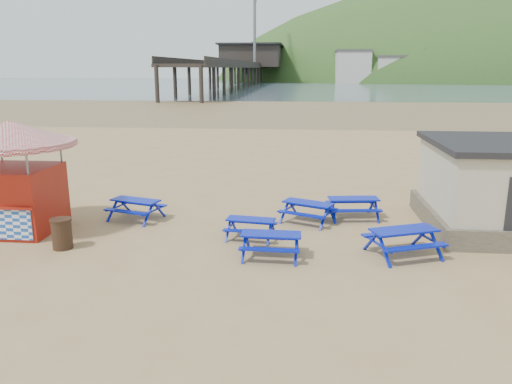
# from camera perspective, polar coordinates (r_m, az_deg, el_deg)

# --- Properties ---
(ground) EXTENTS (400.00, 400.00, 0.00)m
(ground) POSITION_cam_1_polar(r_m,az_deg,el_deg) (17.91, -2.24, -4.22)
(ground) COLOR tan
(ground) RESTS_ON ground
(wet_sand) EXTENTS (400.00, 400.00, 0.00)m
(wet_sand) POSITION_cam_1_polar(r_m,az_deg,el_deg) (72.12, 3.53, 9.52)
(wet_sand) COLOR olive
(wet_sand) RESTS_ON ground
(sea) EXTENTS (400.00, 400.00, 0.00)m
(sea) POSITION_cam_1_polar(r_m,az_deg,el_deg) (186.96, 4.71, 12.23)
(sea) COLOR #4A5D6A
(sea) RESTS_ON ground
(picnic_table_blue_a) EXTENTS (2.20, 1.97, 0.77)m
(picnic_table_blue_a) POSITION_cam_1_polar(r_m,az_deg,el_deg) (19.45, -13.56, -1.94)
(picnic_table_blue_a) COLOR #0A2AB7
(picnic_table_blue_a) RESTS_ON ground
(picnic_table_blue_b) EXTENTS (2.28, 2.10, 0.77)m
(picnic_table_blue_b) POSITION_cam_1_polar(r_m,az_deg,el_deg) (18.66, 5.94, -2.30)
(picnic_table_blue_b) COLOR #0A2AB7
(picnic_table_blue_b) RESTS_ON ground
(picnic_table_blue_c) EXTENTS (2.06, 1.74, 0.79)m
(picnic_table_blue_c) POSITION_cam_1_polar(r_m,az_deg,el_deg) (19.43, 11.04, -1.80)
(picnic_table_blue_c) COLOR #0A2AB7
(picnic_table_blue_c) RESTS_ON ground
(picnic_table_blue_d) EXTENTS (1.84, 1.50, 0.75)m
(picnic_table_blue_d) POSITION_cam_1_polar(r_m,az_deg,el_deg) (15.21, 1.72, -6.07)
(picnic_table_blue_d) COLOR #0A2AB7
(picnic_table_blue_d) RESTS_ON ground
(picnic_table_blue_e) EXTENTS (1.78, 1.51, 0.68)m
(picnic_table_blue_e) POSITION_cam_1_polar(r_m,az_deg,el_deg) (16.86, -0.60, -4.17)
(picnic_table_blue_e) COLOR #0A2AB7
(picnic_table_blue_e) RESTS_ON ground
(picnic_table_blue_f) EXTENTS (2.48, 2.26, 0.85)m
(picnic_table_blue_f) POSITION_cam_1_polar(r_m,az_deg,el_deg) (15.93, 16.47, -5.54)
(picnic_table_blue_f) COLOR #0A2AB7
(picnic_table_blue_f) RESTS_ON ground
(picnic_table_yellow) EXTENTS (1.89, 1.63, 0.70)m
(picnic_table_yellow) POSITION_cam_1_polar(r_m,az_deg,el_deg) (19.66, -24.50, -2.77)
(picnic_table_yellow) COLOR #97C915
(picnic_table_yellow) RESTS_ON ground
(ice_cream_kiosk) EXTENTS (4.34, 4.34, 3.88)m
(ice_cream_kiosk) POSITION_cam_1_polar(r_m,az_deg,el_deg) (19.04, -25.95, 3.04)
(ice_cream_kiosk) COLOR maroon
(ice_cream_kiosk) RESTS_ON ground
(litter_bin) EXTENTS (0.67, 0.67, 0.98)m
(litter_bin) POSITION_cam_1_polar(r_m,az_deg,el_deg) (17.01, -21.31, -4.43)
(litter_bin) COLOR #352214
(litter_bin) RESTS_ON ground
(pier) EXTENTS (24.00, 220.00, 39.29)m
(pier) POSITION_cam_1_polar(r_m,az_deg,el_deg) (196.14, -0.65, 13.95)
(pier) COLOR black
(pier) RESTS_ON ground
(headland_town) EXTENTS (264.00, 144.00, 108.00)m
(headland_town) POSITION_cam_1_polar(r_m,az_deg,el_deg) (262.15, 25.20, 9.29)
(headland_town) COLOR #2D4C1E
(headland_town) RESTS_ON ground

